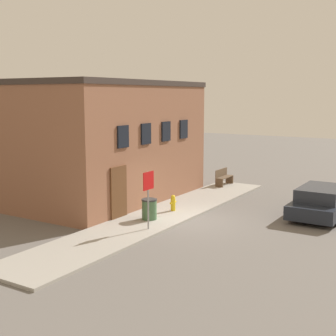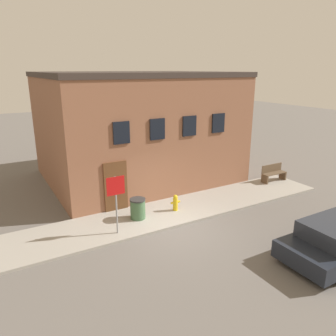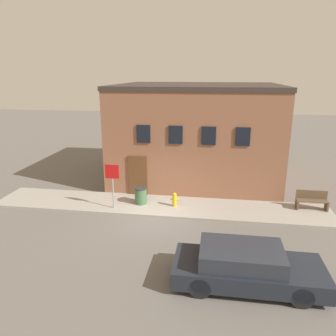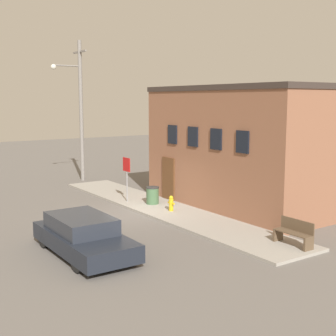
% 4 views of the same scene
% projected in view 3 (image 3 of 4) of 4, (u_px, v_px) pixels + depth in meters
% --- Properties ---
extents(ground_plane, '(80.00, 80.00, 0.00)m').
position_uv_depth(ground_plane, '(154.00, 218.00, 14.86)').
color(ground_plane, '#66605B').
extents(sidewalk, '(16.31, 2.54, 0.10)m').
position_uv_depth(sidewalk, '(159.00, 206.00, 16.05)').
color(sidewalk, '#9E998E').
rests_on(sidewalk, ground).
extents(brick_building, '(9.42, 8.03, 5.67)m').
position_uv_depth(brick_building, '(197.00, 132.00, 20.01)').
color(brick_building, '#8E5B42').
rests_on(brick_building, ground).
extents(fire_hydrant, '(0.42, 0.20, 0.69)m').
position_uv_depth(fire_hydrant, '(175.00, 199.00, 15.78)').
color(fire_hydrant, gold).
rests_on(fire_hydrant, sidewalk).
extents(stop_sign, '(0.66, 0.06, 2.15)m').
position_uv_depth(stop_sign, '(112.00, 178.00, 15.24)').
color(stop_sign, gray).
rests_on(stop_sign, sidewalk).
extents(bench, '(1.42, 0.44, 0.88)m').
position_uv_depth(bench, '(312.00, 200.00, 15.44)').
color(bench, brown).
rests_on(bench, sidewalk).
extents(trash_bin, '(0.62, 0.62, 0.82)m').
position_uv_depth(trash_bin, '(141.00, 195.00, 16.09)').
color(trash_bin, '#426642').
rests_on(trash_bin, sidewalk).
extents(parked_car, '(4.59, 1.88, 1.25)m').
position_uv_depth(parked_car, '(246.00, 267.00, 10.05)').
color(parked_car, black).
rests_on(parked_car, ground).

